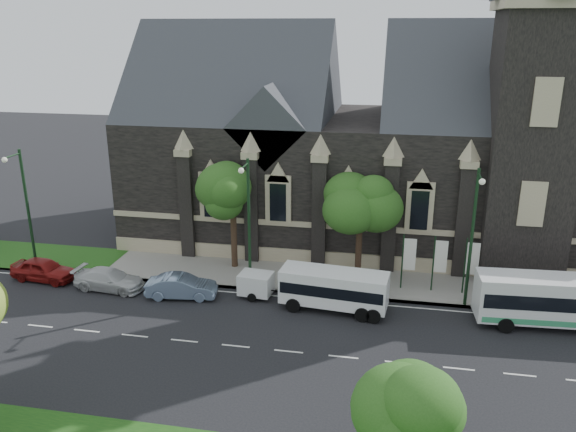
% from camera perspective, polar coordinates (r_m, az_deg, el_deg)
% --- Properties ---
extents(ground, '(160.00, 160.00, 0.00)m').
position_cam_1_polar(ground, '(32.08, 0.06, -13.36)').
color(ground, black).
rests_on(ground, ground).
extents(sidewalk, '(80.00, 5.00, 0.15)m').
position_cam_1_polar(sidewalk, '(40.33, 2.56, -6.27)').
color(sidewalk, gray).
rests_on(sidewalk, ground).
extents(museum, '(40.00, 17.70, 29.90)m').
position_cam_1_polar(museum, '(46.42, 10.69, 7.24)').
color(museum, black).
rests_on(museum, ground).
extents(tree_park_east, '(3.40, 3.40, 6.28)m').
position_cam_1_polar(tree_park_east, '(21.39, 12.35, -17.07)').
color(tree_park_east, black).
rests_on(tree_park_east, ground).
extents(tree_walk_right, '(4.08, 4.08, 7.80)m').
position_cam_1_polar(tree_walk_right, '(39.17, 7.60, 1.81)').
color(tree_walk_right, black).
rests_on(tree_walk_right, ground).
extents(tree_walk_left, '(3.91, 3.91, 7.64)m').
position_cam_1_polar(tree_walk_left, '(40.61, -5.20, 2.37)').
color(tree_walk_left, black).
rests_on(tree_walk_left, ground).
extents(street_lamp_near, '(0.36, 1.88, 9.00)m').
position_cam_1_polar(street_lamp_near, '(36.23, 17.97, -1.50)').
color(street_lamp_near, black).
rests_on(street_lamp_near, ground).
extents(street_lamp_mid, '(0.36, 1.88, 9.00)m').
position_cam_1_polar(street_lamp_mid, '(37.01, -4.00, -0.21)').
color(street_lamp_mid, black).
rests_on(street_lamp_mid, ground).
extents(street_lamp_far, '(0.36, 1.88, 9.00)m').
position_cam_1_polar(street_lamp_far, '(43.75, -24.74, 1.05)').
color(street_lamp_far, black).
rests_on(street_lamp_far, ground).
extents(banner_flag_left, '(0.90, 0.10, 4.00)m').
position_cam_1_polar(banner_flag_left, '(38.66, 11.79, -4.06)').
color(banner_flag_left, black).
rests_on(banner_flag_left, ground).
extents(banner_flag_center, '(0.90, 0.10, 4.00)m').
position_cam_1_polar(banner_flag_center, '(38.77, 14.75, -4.22)').
color(banner_flag_center, black).
rests_on(banner_flag_center, ground).
extents(banner_flag_right, '(0.90, 0.10, 4.00)m').
position_cam_1_polar(banner_flag_right, '(38.99, 17.68, -4.36)').
color(banner_flag_right, black).
rests_on(banner_flag_right, ground).
extents(tour_coach, '(10.78, 3.00, 3.11)m').
position_cam_1_polar(tour_coach, '(37.40, 26.40, -7.62)').
color(tour_coach, silver).
rests_on(tour_coach, ground).
extents(shuttle_bus, '(6.82, 2.94, 2.56)m').
position_cam_1_polar(shuttle_bus, '(35.79, 4.63, -7.15)').
color(shuttle_bus, white).
rests_on(shuttle_bus, ground).
extents(box_trailer, '(3.12, 1.84, 1.63)m').
position_cam_1_polar(box_trailer, '(37.61, -3.21, -6.75)').
color(box_trailer, silver).
rests_on(box_trailer, ground).
extents(sedan, '(4.76, 2.20, 1.51)m').
position_cam_1_polar(sedan, '(38.19, -10.58, -6.93)').
color(sedan, '#748AA8').
rests_on(sedan, ground).
extents(car_far_red, '(4.75, 2.27, 1.57)m').
position_cam_1_polar(car_far_red, '(43.47, -23.21, -4.93)').
color(car_far_red, maroon).
rests_on(car_far_red, ground).
extents(car_far_white, '(4.96, 2.30, 1.40)m').
position_cam_1_polar(car_far_white, '(40.50, -17.39, -6.06)').
color(car_far_white, silver).
rests_on(car_far_white, ground).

